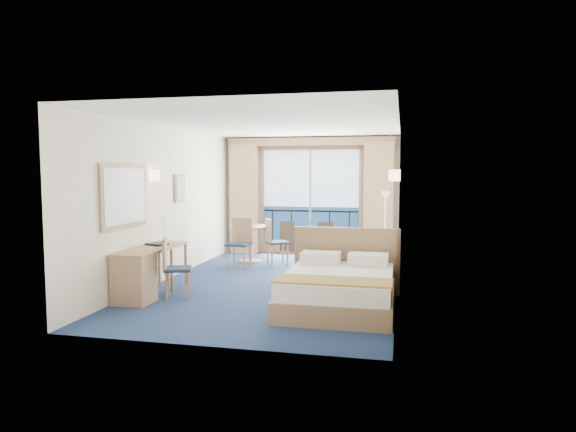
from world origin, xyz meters
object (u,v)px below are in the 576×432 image
Objects in this scene: desk_chair at (172,264)px; table_chair_a at (274,239)px; table_chair_b at (240,240)px; nightstand at (381,272)px; desk at (138,274)px; bed at (339,288)px; armchair at (376,252)px; floor_lamp at (385,209)px; round_table at (251,235)px.

table_chair_a reaches higher than desk_chair.
table_chair_b is (-0.57, -0.46, 0.03)m from table_chair_a.
desk is (-3.47, -1.53, 0.11)m from nightstand.
desk_chair is (-3.07, -1.22, 0.22)m from nightstand.
nightstand is at bearing 67.29° from bed.
desk_chair is (-2.91, -2.65, 0.13)m from armchair.
desk_chair is at bearing 135.16° from table_chair_a.
table_chair_b is at bearing 77.29° from desk.
armchair is 1.26m from floor_lamp.
round_table is 0.65m from table_chair_b.
floor_lamp reaches higher than bed.
table_chair_a is 0.95× the size of table_chair_b.
table_chair_a is at bearing 119.25° from bed.
floor_lamp is 1.60× the size of table_chair_a.
table_chair_b is (-2.82, 1.36, 0.26)m from nightstand.
bed is 2.32× the size of round_table.
armchair is 2.67m from table_chair_b.
floor_lamp is 2.86m from round_table.
desk is 2.96m from table_chair_b.
desk_chair is at bearing 179.02° from bed.
table_chair_a is at bearing 141.10° from nightstand.
bed reaches higher than table_chair_b.
armchair is 0.90× the size of table_chair_a.
desk is 1.86× the size of round_table.
table_chair_a is (-2.23, -0.62, -0.61)m from floor_lamp.
armchair reaches higher than nightstand.
table_chair_a is (-1.72, 3.08, 0.24)m from bed.
table_chair_a is at bearing -19.19° from round_table.
round_table is at bearing 124.81° from bed.
table_chair_b is (0.25, 2.58, 0.05)m from desk_chair.
nightstand is 0.65× the size of desk_chair.
bed is 3.99m from round_table.
table_chair_b reaches higher than desk_chair.
armchair is 1.00× the size of round_table.
floor_lamp is at bearing -60.15° from desk_chair.
desk is at bearing -156.24° from nightstand.
table_chair_b is at bearing 99.01° from table_chair_a.
bed is 2.72m from armchair.
nightstand is at bearing -89.37° from floor_lamp.
floor_lamp is 4.80m from desk_chair.
desk_chair is 2.59m from table_chair_b.
bed is 3.83m from floor_lamp.
armchair is 0.56× the size of floor_lamp.
table_chair_a is (-2.10, 0.38, 0.15)m from armchair.
desk is (-2.94, -0.27, 0.12)m from bed.
desk_chair is (-2.54, 0.04, 0.22)m from bed.
desk is at bearing 107.19° from desk_chair.
floor_lamp is at bearing 8.81° from round_table.
floor_lamp is at bearing 90.63° from nightstand.
desk is 3.56m from table_chair_a.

